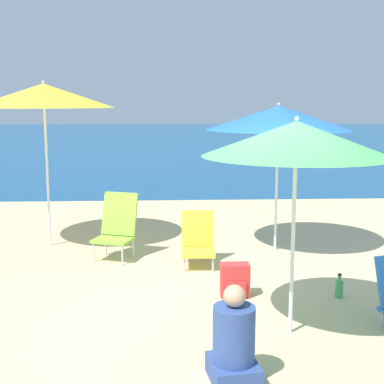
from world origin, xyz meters
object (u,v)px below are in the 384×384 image
Objects in this scene: beach_umbrella_green at (296,139)px; beach_umbrella_yellow at (44,96)px; beach_chair_yellow at (198,240)px; person_seated_near at (234,343)px; backpack_red at (235,280)px; water_bottle at (339,288)px; beach_umbrella_blue at (278,118)px; beach_chair_lime at (117,225)px.

beach_umbrella_yellow is (-2.89, 3.22, 0.41)m from beach_umbrella_green.
beach_umbrella_yellow is 3.49× the size of beach_chair_yellow.
backpack_red is (0.24, 1.81, -0.12)m from person_seated_near.
beach_chair_yellow is at bearing -25.70° from beach_umbrella_yellow.
beach_chair_yellow reaches higher than water_bottle.
backpack_red is (-0.40, 0.96, -1.62)m from beach_umbrella_green.
person_seated_near is (-0.64, -0.85, -1.50)m from beach_umbrella_green.
person_seated_near is at bearing -106.34° from beach_umbrella_blue.
beach_chair_lime is 2.41× the size of backpack_red.
beach_umbrella_yellow is at bearing 137.91° from backpack_red.
beach_umbrella_yellow is at bearing 167.28° from beach_chair_lime.
backpack_red reaches higher than water_bottle.
beach_umbrella_blue is at bearing 81.28° from beach_umbrella_green.
beach_umbrella_green is at bearing -34.68° from beach_chair_lime.
beach_umbrella_blue is 2.74× the size of person_seated_near.
beach_chair_lime reaches higher than person_seated_near.
beach_umbrella_green is at bearing 44.50° from person_seated_near.
beach_umbrella_blue is 7.85× the size of water_bottle.
backpack_red is at bearing -28.21° from beach_chair_lime.
beach_umbrella_blue reaches higher than beach_chair_yellow.
water_bottle is (0.75, 0.87, -1.70)m from beach_umbrella_green.
beach_umbrella_yellow reaches higher than person_seated_near.
beach_chair_lime is (-2.26, -0.27, -1.45)m from beach_umbrella_blue.
beach_umbrella_blue is 2.67m from water_bottle.
beach_umbrella_blue is 3.04× the size of beach_chair_yellow.
person_seated_near is (-1.07, -3.66, -1.60)m from beach_umbrella_blue.
water_bottle is (1.48, -1.31, -0.21)m from beach_chair_yellow.
beach_umbrella_green is 2.84m from beach_umbrella_blue.
beach_umbrella_blue is 2.66m from backpack_red.
beach_umbrella_green is at bearing -69.33° from beach_chair_yellow.
beach_umbrella_blue is 2.70m from beach_chair_lime.
beach_umbrella_blue is at bearing 99.24° from water_bottle.
beach_umbrella_green is 5.42× the size of backpack_red.
water_bottle is at bearing -4.67° from backpack_red.
beach_chair_yellow is 0.90× the size of person_seated_near.
beach_umbrella_blue reaches higher than beach_umbrella_green.
beach_umbrella_green is at bearing -67.63° from backpack_red.
person_seated_near is at bearing -97.69° from backpack_red.
backpack_red is at bearing 175.33° from water_bottle.
beach_umbrella_yellow is 2.73× the size of beach_chair_lime.
beach_umbrella_yellow is at bearing 173.01° from beach_umbrella_blue.
person_seated_near is at bearing -61.02° from beach_umbrella_yellow.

